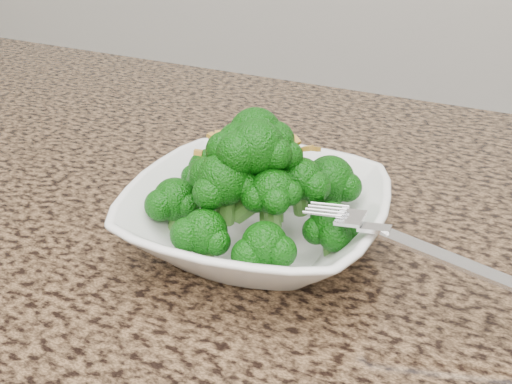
% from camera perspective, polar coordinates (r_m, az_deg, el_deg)
% --- Properties ---
extents(granite_counter, '(1.64, 1.04, 0.03)m').
position_cam_1_polar(granite_counter, '(0.49, -9.02, -10.95)').
color(granite_counter, brown).
rests_on(granite_counter, cabinet).
extents(bowl, '(0.23, 0.23, 0.05)m').
position_cam_1_polar(bowl, '(0.52, 0.00, -2.37)').
color(bowl, white).
rests_on(bowl, granite_counter).
extents(broccoli_pile, '(0.18, 0.18, 0.07)m').
position_cam_1_polar(broccoli_pile, '(0.49, 0.00, 3.95)').
color(broccoli_pile, '#0D5409').
rests_on(broccoli_pile, bowl).
extents(garlic_topping, '(0.11, 0.11, 0.01)m').
position_cam_1_polar(garlic_topping, '(0.48, 0.00, 8.34)').
color(garlic_topping, gold).
rests_on(garlic_topping, broccoli_pile).
extents(fork, '(0.19, 0.04, 0.01)m').
position_cam_1_polar(fork, '(0.45, 10.99, -3.29)').
color(fork, silver).
rests_on(fork, bowl).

